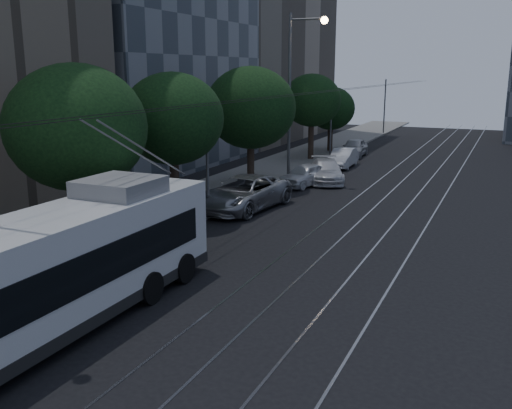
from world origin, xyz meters
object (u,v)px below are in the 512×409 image
(trolleybus, at_px, (57,270))
(car_white_a, at_px, (305,175))
(car_white_d, at_px, (354,148))
(car_white_c, at_px, (343,158))
(car_white_b, at_px, (326,171))
(streetlamp_far, at_px, (296,82))
(pickup_silver, at_px, (244,193))

(trolleybus, relative_size, car_white_a, 3.12)
(car_white_a, bearing_deg, trolleybus, -74.30)
(trolleybus, height_order, car_white_d, trolleybus)
(car_white_d, bearing_deg, car_white_c, -86.82)
(car_white_d, bearing_deg, car_white_a, -91.39)
(trolleybus, relative_size, car_white_b, 2.57)
(car_white_a, height_order, car_white_b, car_white_b)
(streetlamp_far, bearing_deg, car_white_a, -50.94)
(trolleybus, xyz_separation_m, pickup_silver, (-1.40, 14.58, -0.87))
(car_white_a, distance_m, car_white_c, 7.77)
(car_white_c, bearing_deg, trolleybus, -90.86)
(pickup_silver, bearing_deg, trolleybus, -78.37)
(trolleybus, relative_size, pickup_silver, 2.05)
(car_white_c, bearing_deg, pickup_silver, -95.46)
(pickup_silver, distance_m, streetlamp_far, 10.17)
(car_white_b, bearing_deg, car_white_c, 74.19)
(car_white_c, relative_size, streetlamp_far, 0.40)
(car_white_d, relative_size, streetlamp_far, 0.41)
(car_white_c, bearing_deg, car_white_b, -85.80)
(car_white_c, xyz_separation_m, streetlamp_far, (-1.46, -6.22, 5.55))
(trolleybus, height_order, car_white_a, trolleybus)
(car_white_b, relative_size, car_white_d, 1.15)
(pickup_silver, bearing_deg, streetlamp_far, 99.34)
(pickup_silver, relative_size, car_white_d, 1.44)
(car_white_b, xyz_separation_m, car_white_c, (-0.62, 6.01, -0.03))
(car_white_a, distance_m, streetlamp_far, 5.89)
(trolleybus, height_order, car_white_c, trolleybus)
(car_white_c, bearing_deg, streetlamp_far, -104.92)
(pickup_silver, height_order, car_white_a, pickup_silver)
(car_white_a, relative_size, car_white_b, 0.83)
(car_white_a, xyz_separation_m, car_white_c, (0.20, 7.77, -0.00))
(car_white_c, bearing_deg, car_white_d, 94.69)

